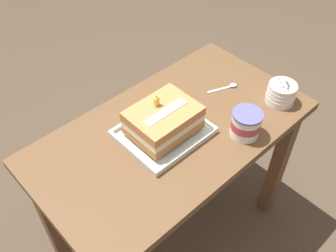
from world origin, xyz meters
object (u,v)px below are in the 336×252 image
object	(u,v)px
bowl_stack	(281,93)
ice_cream_tub	(246,124)
serving_spoon_near_tray	(230,86)
birthday_cake	(163,120)
foil_tray	(163,133)

from	to	relation	value
bowl_stack	ice_cream_tub	distance (m)	0.25
ice_cream_tub	bowl_stack	bearing A→B (deg)	4.13
bowl_stack	serving_spoon_near_tray	world-z (taller)	bowl_stack
serving_spoon_near_tray	birthday_cake	bearing A→B (deg)	-178.81
foil_tray	bowl_stack	xyz separation A→B (m)	(0.47, -0.19, 0.04)
birthday_cake	serving_spoon_near_tray	bearing A→B (deg)	1.19
bowl_stack	ice_cream_tub	bearing A→B (deg)	-175.87
foil_tray	ice_cream_tub	bearing A→B (deg)	-42.87
foil_tray	serving_spoon_near_tray	world-z (taller)	foil_tray
birthday_cake	bowl_stack	distance (m)	0.51
birthday_cake	serving_spoon_near_tray	size ratio (longest dim) A/B	1.84
foil_tray	ice_cream_tub	world-z (taller)	ice_cream_tub
birthday_cake	bowl_stack	size ratio (longest dim) A/B	1.81
serving_spoon_near_tray	foil_tray	bearing A→B (deg)	-178.81
birthday_cake	ice_cream_tub	size ratio (longest dim) A/B	2.16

